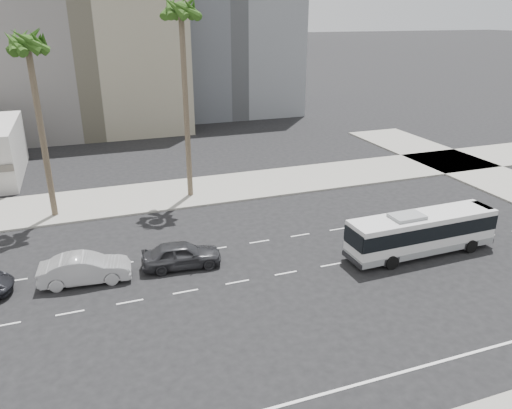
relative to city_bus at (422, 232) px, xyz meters
name	(u,v)px	position (x,y,z in m)	size (l,w,h in m)	color
ground	(331,265)	(-6.04, 0.50, -1.50)	(700.00, 700.00, 0.00)	black
sidewalk_north	(248,185)	(-6.04, 16.00, -1.42)	(120.00, 7.00, 0.15)	gray
midrise_beige_west	(84,58)	(-18.04, 45.50, 7.50)	(24.00, 18.00, 18.00)	slate
midrise_gray_center	(219,22)	(1.96, 52.50, 11.50)	(20.00, 20.00, 26.00)	slate
city_bus	(422,232)	(0.00, 0.00, 0.00)	(9.99, 2.44, 2.85)	silver
car_a	(181,255)	(-14.61, 3.41, -0.69)	(4.73, 1.90, 1.61)	#2F2F33
car_b	(85,269)	(-20.11, 3.51, -0.67)	(5.01, 1.75, 1.65)	#A8A8AB
palm_near	(181,14)	(-11.46, 15.09, 12.75)	(4.67, 4.67, 15.72)	brown
palm_mid	(28,47)	(-22.02, 14.35, 10.68)	(4.37, 4.37, 13.54)	brown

